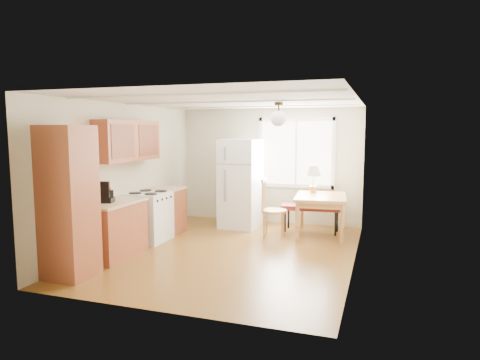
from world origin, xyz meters
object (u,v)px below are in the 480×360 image
at_px(dining_table, 321,201).
at_px(chair, 269,204).
at_px(bench, 311,208).
at_px(refrigerator, 240,184).

distance_m(dining_table, chair, 1.01).
height_order(bench, dining_table, dining_table).
bearing_deg(dining_table, chair, -162.87).
distance_m(bench, chair, 0.97).
xyz_separation_m(refrigerator, chair, (0.77, -0.61, -0.28)).
relative_size(bench, dining_table, 0.91).
xyz_separation_m(bench, dining_table, (0.22, -0.24, 0.20)).
bearing_deg(bench, refrigerator, 174.91).
relative_size(dining_table, chair, 1.21).
relative_size(refrigerator, chair, 1.66).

